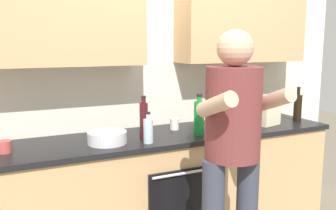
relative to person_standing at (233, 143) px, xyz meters
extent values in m
cube|color=silver|center=(-0.05, 1.15, 0.24)|extent=(4.00, 0.06, 2.50)
cube|color=tan|center=(-0.84, 0.96, 0.77)|extent=(1.21, 0.32, 0.65)
cube|color=tan|center=(0.75, 0.96, 0.77)|extent=(1.21, 0.32, 0.65)
cube|color=tan|center=(-0.05, 0.79, -0.58)|extent=(2.80, 0.60, 0.86)
cube|color=black|center=(-0.05, 0.79, -0.13)|extent=(2.84, 0.64, 0.04)
cube|color=black|center=(-0.08, 0.48, -0.56)|extent=(0.56, 0.02, 0.50)
cylinder|color=silver|center=(-0.08, 0.46, -0.33)|extent=(0.52, 0.02, 0.02)
cylinder|color=brown|center=(0.00, 0.01, 0.19)|extent=(0.34, 0.34, 0.56)
sphere|color=#D8AD8C|center=(0.00, 0.01, 0.58)|extent=(0.22, 0.22, 0.22)
cylinder|color=#D8AD8C|center=(-0.20, -0.11, 0.27)|extent=(0.09, 0.31, 0.19)
cylinder|color=#D8AD8C|center=(0.20, -0.11, 0.27)|extent=(0.09, 0.31, 0.19)
cylinder|color=brown|center=(0.76, 0.93, 0.01)|extent=(0.07, 0.07, 0.23)
cylinder|color=brown|center=(0.76, 0.93, 0.15)|extent=(0.03, 0.03, 0.06)
cylinder|color=black|center=(0.76, 0.93, 0.19)|extent=(0.04, 0.04, 0.02)
cylinder|color=black|center=(1.21, 0.70, 0.02)|extent=(0.07, 0.07, 0.25)
cylinder|color=black|center=(1.21, 0.70, 0.17)|extent=(0.03, 0.03, 0.06)
cylinder|color=black|center=(1.21, 0.70, 0.21)|extent=(0.03, 0.03, 0.01)
cylinder|color=#198C33|center=(0.14, 0.65, 0.03)|extent=(0.08, 0.08, 0.26)
cylinder|color=#198C33|center=(0.14, 0.65, 0.18)|extent=(0.04, 0.04, 0.04)
cylinder|color=black|center=(0.14, 0.65, 0.21)|extent=(0.04, 0.04, 0.02)
cylinder|color=silver|center=(-0.32, 0.60, -0.02)|extent=(0.07, 0.07, 0.17)
cylinder|color=silver|center=(-0.32, 0.60, 0.09)|extent=(0.03, 0.03, 0.04)
cylinder|color=black|center=(-0.32, 0.60, 0.11)|extent=(0.03, 0.03, 0.01)
cylinder|color=#471419|center=(-0.31, 0.71, 0.03)|extent=(0.06, 0.06, 0.28)
cylinder|color=#471419|center=(-0.31, 0.71, 0.19)|extent=(0.03, 0.03, 0.04)
cylinder|color=black|center=(-0.31, 0.71, 0.22)|extent=(0.04, 0.04, 0.02)
cylinder|color=#BF4C47|center=(-1.27, 0.78, -0.07)|extent=(0.09, 0.09, 0.08)
cylinder|color=white|center=(0.04, 0.89, -0.06)|extent=(0.07, 0.07, 0.09)
cylinder|color=silver|center=(-0.59, 0.71, -0.06)|extent=(0.28, 0.28, 0.09)
cube|color=brown|center=(0.55, 0.79, 0.02)|extent=(0.10, 0.14, 0.25)
cylinder|color=black|center=(0.53, 0.77, 0.17)|extent=(0.02, 0.02, 0.06)
cylinder|color=black|center=(0.56, 0.81, 0.17)|extent=(0.02, 0.02, 0.06)
cube|color=beige|center=(0.87, 0.74, 0.00)|extent=(0.25, 0.23, 0.20)
camera|label=1|loc=(-1.29, -1.80, 0.60)|focal=39.25mm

